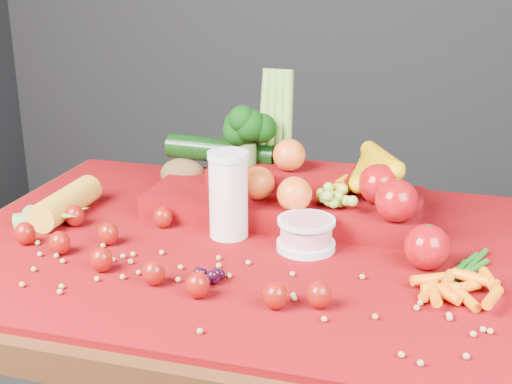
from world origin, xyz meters
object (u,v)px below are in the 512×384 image
(milk_glass, at_px, (228,192))
(yogurt_bowl, at_px, (306,233))
(produce_mound, at_px, (296,186))
(table, at_px, (253,296))

(milk_glass, height_order, yogurt_bowl, milk_glass)
(milk_glass, bearing_deg, produce_mound, 56.70)
(produce_mound, bearing_deg, milk_glass, -123.30)
(table, height_order, milk_glass, milk_glass)
(table, height_order, produce_mound, produce_mound)
(milk_glass, distance_m, produce_mound, 0.17)
(yogurt_bowl, height_order, produce_mound, produce_mound)
(produce_mound, bearing_deg, table, -104.57)
(yogurt_bowl, distance_m, produce_mound, 0.17)
(table, relative_size, produce_mound, 1.84)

